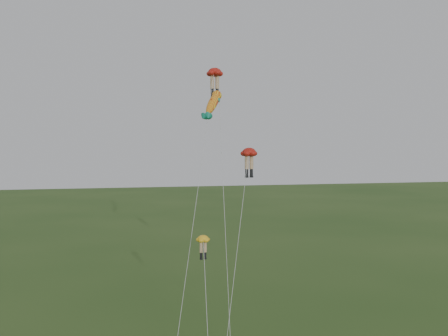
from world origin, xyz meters
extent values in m
ellipsoid|color=#B51B12|center=(2.63, 12.25, 20.75)|extent=(1.63, 1.63, 0.79)
cylinder|color=tan|center=(2.39, 12.24, 19.82)|extent=(0.35, 0.35, 1.21)
cylinder|color=black|center=(2.39, 12.24, 18.92)|extent=(0.27, 0.27, 0.60)
cube|color=black|center=(2.39, 12.24, 18.53)|extent=(0.21, 0.36, 0.18)
cylinder|color=tan|center=(2.87, 12.26, 19.82)|extent=(0.35, 0.35, 1.21)
cylinder|color=black|center=(2.87, 12.26, 18.92)|extent=(0.27, 0.27, 0.60)
cube|color=black|center=(2.87, 12.26, 18.53)|extent=(0.21, 0.36, 0.18)
cylinder|color=silver|center=(-0.22, 5.84, 10.68)|extent=(5.73, 12.86, 20.93)
ellipsoid|color=#B51B12|center=(4.52, 7.61, 13.40)|extent=(1.72, 1.72, 0.74)
cylinder|color=tan|center=(4.30, 7.57, 12.53)|extent=(0.33, 0.33, 1.13)
cylinder|color=black|center=(4.30, 7.57, 11.68)|extent=(0.26, 0.26, 0.57)
cube|color=black|center=(4.30, 7.57, 11.32)|extent=(0.24, 0.36, 0.16)
cylinder|color=tan|center=(4.75, 7.65, 12.53)|extent=(0.33, 0.33, 1.13)
cylinder|color=black|center=(4.75, 7.65, 11.68)|extent=(0.26, 0.26, 0.57)
cube|color=black|center=(4.75, 7.65, 11.32)|extent=(0.24, 0.36, 0.16)
cylinder|color=silver|center=(2.39, 3.34, 6.99)|extent=(4.30, 8.58, 13.56)
ellipsoid|color=yellow|center=(-0.84, 1.07, 7.41)|extent=(1.20, 1.20, 0.50)
cylinder|color=tan|center=(-0.99, 1.03, 6.82)|extent=(0.22, 0.22, 0.76)
cylinder|color=black|center=(-0.99, 1.03, 6.25)|extent=(0.17, 0.17, 0.38)
cube|color=black|center=(-0.99, 1.03, 6.01)|extent=(0.17, 0.24, 0.11)
cylinder|color=tan|center=(-0.69, 1.10, 6.82)|extent=(0.22, 0.22, 0.76)
cylinder|color=black|center=(-0.69, 1.10, 6.25)|extent=(0.17, 0.17, 0.38)
cube|color=black|center=(-0.69, 1.10, 6.01)|extent=(0.17, 0.24, 0.11)
cylinder|color=silver|center=(-1.18, -1.42, 3.93)|extent=(0.71, 5.01, 7.45)
ellipsoid|color=yellow|center=(1.73, 8.98, 17.64)|extent=(2.56, 3.10, 2.85)
sphere|color=yellow|center=(1.73, 8.98, 17.64)|extent=(1.47, 1.55, 1.27)
cone|color=#148266|center=(1.73, 8.98, 17.64)|extent=(1.25, 1.37, 1.22)
cone|color=#148266|center=(1.73, 8.98, 17.64)|extent=(1.25, 1.37, 1.22)
cone|color=#148266|center=(1.73, 8.98, 17.64)|extent=(0.71, 0.77, 0.68)
cone|color=#148266|center=(1.73, 8.98, 17.64)|extent=(0.71, 0.77, 0.68)
cone|color=#C33B14|center=(1.73, 8.98, 17.64)|extent=(0.74, 0.79, 0.67)
cylinder|color=silver|center=(1.26, 4.34, 8.93)|extent=(0.98, 9.31, 17.44)
camera|label=1|loc=(-7.95, -32.70, 13.58)|focal=40.00mm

